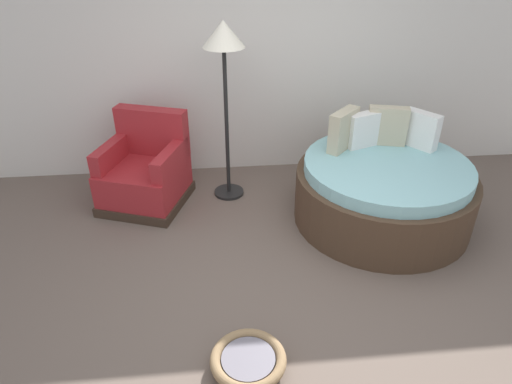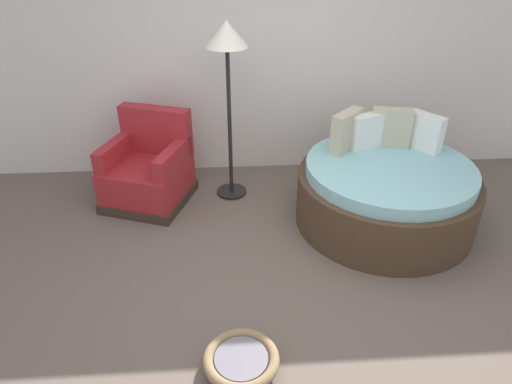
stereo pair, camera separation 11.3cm
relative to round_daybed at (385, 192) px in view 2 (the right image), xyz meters
The scene contains 6 objects.
ground_plane 1.50m from the round_daybed, 138.88° to the right, with size 8.00×8.00×0.02m, color #66564C.
back_wall 2.09m from the round_daybed, 130.01° to the left, with size 8.00×0.12×3.08m, color silver.
round_daybed is the anchor object (origin of this frame).
red_armchair 2.41m from the round_daybed, 166.14° to the left, with size 1.02×1.02×0.94m.
pet_basket 2.24m from the round_daybed, 131.19° to the right, with size 0.51×0.51×0.13m.
floor_lamp 2.01m from the round_daybed, 156.88° to the left, with size 0.40×0.40×1.82m.
Camera 2 is at (-0.40, -2.73, 2.59)m, focal length 32.00 mm.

